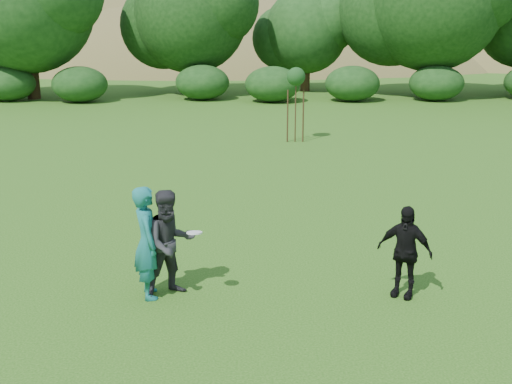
% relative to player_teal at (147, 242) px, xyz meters
% --- Properties ---
extents(ground, '(120.00, 120.00, 0.00)m').
position_rel_player_teal_xyz_m(ground, '(1.86, -0.14, -1.00)').
color(ground, '#19470C').
rests_on(ground, ground).
extents(player_teal, '(0.66, 0.83, 2.00)m').
position_rel_player_teal_xyz_m(player_teal, '(0.00, 0.00, 0.00)').
color(player_teal, '#176766').
rests_on(player_teal, ground).
extents(player_grey, '(1.16, 1.09, 1.91)m').
position_rel_player_teal_xyz_m(player_grey, '(0.38, 0.07, -0.04)').
color(player_grey, '#2A2A2D').
rests_on(player_grey, ground).
extents(player_black, '(1.04, 0.82, 1.65)m').
position_rel_player_teal_xyz_m(player_black, '(4.45, 0.03, -0.17)').
color(player_black, black).
rests_on(player_black, ground).
extents(frisbee, '(0.27, 0.27, 0.06)m').
position_rel_player_teal_xyz_m(frisbee, '(0.84, -0.21, 0.25)').
color(frisbee, white).
rests_on(frisbee, ground).
extents(sapling, '(0.70, 0.70, 2.85)m').
position_rel_player_teal_xyz_m(sapling, '(3.32, 14.05, 1.42)').
color(sapling, '#3B2917').
rests_on(sapling, ground).
extents(hillside, '(150.00, 72.00, 52.00)m').
position_rel_player_teal_xyz_m(hillside, '(1.30, 68.32, -12.97)').
color(hillside, olive).
rests_on(hillside, ground).
extents(tree_row, '(53.92, 10.38, 9.62)m').
position_rel_player_teal_xyz_m(tree_row, '(5.09, 28.55, 3.87)').
color(tree_row, '#3A2616').
rests_on(tree_row, ground).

